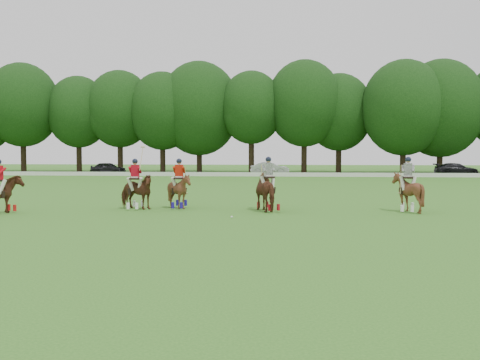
# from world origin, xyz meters

# --- Properties ---
(ground) EXTENTS (180.00, 180.00, 0.00)m
(ground) POSITION_xyz_m (0.00, 0.00, 0.00)
(ground) COLOR #326F1F
(ground) RESTS_ON ground
(tree_line) EXTENTS (117.98, 14.32, 14.75)m
(tree_line) POSITION_xyz_m (0.26, 48.05, 8.23)
(tree_line) COLOR black
(tree_line) RESTS_ON ground
(boundary_rail) EXTENTS (120.00, 0.10, 0.44)m
(boundary_rail) POSITION_xyz_m (0.00, 38.00, 0.22)
(boundary_rail) COLOR white
(boundary_rail) RESTS_ON ground
(car_left) EXTENTS (4.37, 2.24, 1.42)m
(car_left) POSITION_xyz_m (-16.85, 42.50, 0.71)
(car_left) COLOR black
(car_left) RESTS_ON ground
(car_mid) EXTENTS (4.48, 1.62, 1.47)m
(car_mid) POSITION_xyz_m (2.53, 42.50, 0.73)
(car_mid) COLOR #ACABB0
(car_mid) RESTS_ON ground
(car_right) EXTENTS (4.87, 2.13, 1.39)m
(car_right) POSITION_xyz_m (23.57, 42.50, 0.70)
(car_right) COLOR black
(car_right) RESTS_ON ground
(polo_red_b) EXTENTS (1.72, 1.50, 2.89)m
(polo_red_b) POSITION_xyz_m (-2.26, 4.41, 0.85)
(polo_red_b) COLOR #4B2614
(polo_red_b) RESTS_ON ground
(polo_red_c) EXTENTS (1.38, 1.54, 2.35)m
(polo_red_c) POSITION_xyz_m (-0.29, 4.89, 0.85)
(polo_red_c) COLOR #4B2614
(polo_red_c) RESTS_ON ground
(polo_stripe_a) EXTENTS (1.75, 2.29, 2.45)m
(polo_stripe_a) POSITION_xyz_m (3.92, 4.33, 0.90)
(polo_stripe_a) COLOR #4B2614
(polo_stripe_a) RESTS_ON ground
(polo_stripe_b) EXTENTS (1.74, 1.87, 2.45)m
(polo_stripe_b) POSITION_xyz_m (10.10, 4.50, 0.90)
(polo_stripe_b) COLOR #4B2614
(polo_stripe_b) RESTS_ON ground
(polo_ball) EXTENTS (0.09, 0.09, 0.09)m
(polo_ball) POSITION_xyz_m (2.56, 1.55, 0.04)
(polo_ball) COLOR white
(polo_ball) RESTS_ON ground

